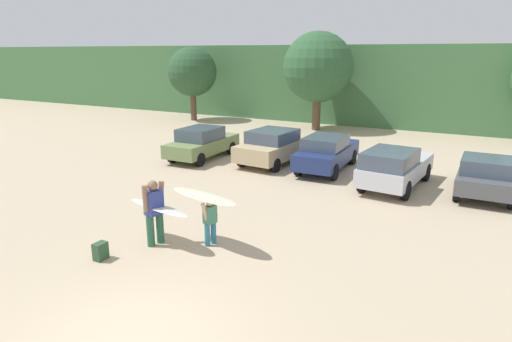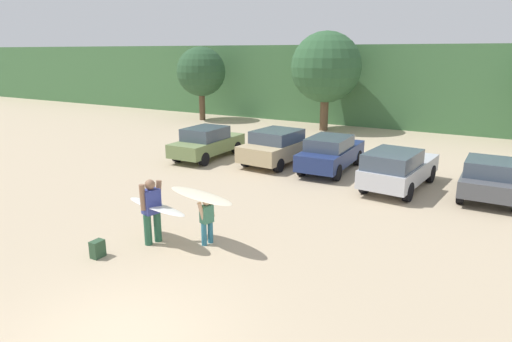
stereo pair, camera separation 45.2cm
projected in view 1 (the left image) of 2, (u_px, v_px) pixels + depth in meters
The scene contains 14 objects.
ground_plane at pixel (129, 342), 7.93m from camera, with size 120.00×120.00×0.00m, color tan.
hillside_ridge at pixel (417, 83), 33.78m from camera, with size 108.00×12.00×5.53m, color #427042.
tree_center_right at pixel (192, 72), 32.66m from camera, with size 3.64×3.64×5.45m.
tree_ridge_back at pixel (318, 67), 28.43m from camera, with size 4.53×4.53×6.37m.
parked_car_olive_green at pixel (202, 143), 21.40m from camera, with size 1.80×4.29×1.54m.
parked_car_tan at pixel (274, 146), 20.48m from camera, with size 2.29×4.36×1.59m.
parked_car_navy at pixel (327, 152), 19.27m from camera, with size 1.83×4.50×1.55m.
parked_car_silver at pixel (395, 167), 16.73m from camera, with size 2.20×4.56×1.59m.
parked_car_dark_gray at pixel (487, 175), 15.86m from camera, with size 1.92×3.96×1.46m.
person_adult at pixel (154, 209), 11.72m from camera, with size 0.43×0.70×1.81m.
person_child at pixel (210, 219), 11.78m from camera, with size 0.31×0.57×1.31m.
surfboard_white at pixel (159, 208), 11.78m from camera, with size 2.38×1.10×0.18m.
surfboard_cream at pixel (203, 196), 11.53m from camera, with size 2.41×1.14×0.08m.
backpack_dropped at pixel (100, 251), 11.05m from camera, with size 0.24×0.34×0.45m.
Camera 1 is at (5.24, -4.96, 5.08)m, focal length 30.84 mm.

